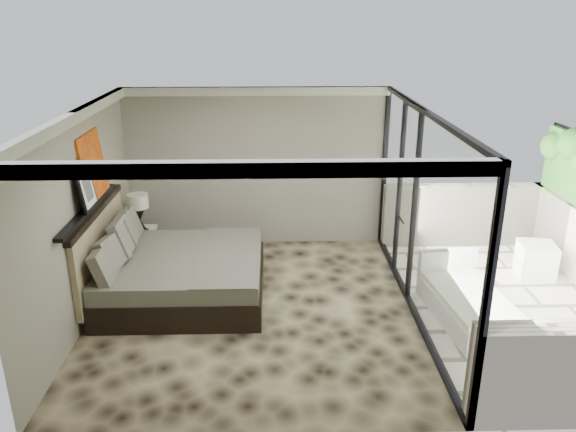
{
  "coord_description": "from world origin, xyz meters",
  "views": [
    {
      "loc": [
        0.29,
        -7.0,
        3.97
      ],
      "look_at": [
        0.5,
        0.4,
        1.27
      ],
      "focal_mm": 35.0,
      "sensor_mm": 36.0,
      "label": 1
    }
  ],
  "objects_px": {
    "bed": "(176,272)",
    "lounger": "(468,303)",
    "nightstand": "(142,245)",
    "ottoman": "(536,260)",
    "table_lamp": "(138,207)"
  },
  "relations": [
    {
      "from": "nightstand",
      "to": "ottoman",
      "type": "bearing_deg",
      "value": 0.25
    },
    {
      "from": "lounger",
      "to": "ottoman",
      "type": "bearing_deg",
      "value": 33.6
    },
    {
      "from": "ottoman",
      "to": "table_lamp",
      "type": "bearing_deg",
      "value": 172.45
    },
    {
      "from": "nightstand",
      "to": "table_lamp",
      "type": "distance_m",
      "value": 0.69
    },
    {
      "from": "table_lamp",
      "to": "lounger",
      "type": "bearing_deg",
      "value": -23.37
    },
    {
      "from": "bed",
      "to": "lounger",
      "type": "bearing_deg",
      "value": -10.37
    },
    {
      "from": "ottoman",
      "to": "lounger",
      "type": "bearing_deg",
      "value": -139.85
    },
    {
      "from": "table_lamp",
      "to": "nightstand",
      "type": "bearing_deg",
      "value": 91.53
    },
    {
      "from": "bed",
      "to": "nightstand",
      "type": "relative_size",
      "value": 5.06
    },
    {
      "from": "nightstand",
      "to": "ottoman",
      "type": "height_order",
      "value": "ottoman"
    },
    {
      "from": "nightstand",
      "to": "lounger",
      "type": "bearing_deg",
      "value": -15.6
    },
    {
      "from": "bed",
      "to": "nightstand",
      "type": "bearing_deg",
      "value": 120.04
    },
    {
      "from": "nightstand",
      "to": "bed",
      "type": "bearing_deg",
      "value": -51.95
    },
    {
      "from": "bed",
      "to": "ottoman",
      "type": "xyz_separation_m",
      "value": [
        5.59,
        0.52,
        -0.11
      ]
    },
    {
      "from": "bed",
      "to": "lounger",
      "type": "distance_m",
      "value": 4.16
    }
  ]
}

